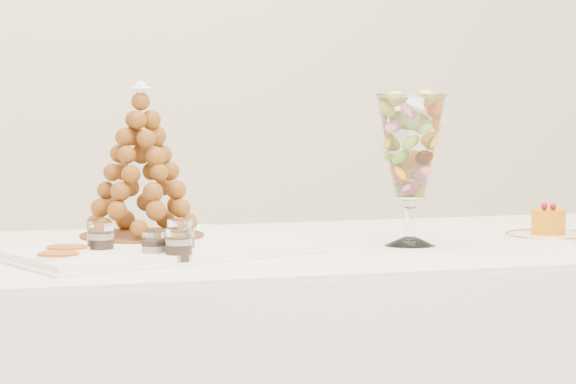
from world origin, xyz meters
name	(u,v)px	position (x,y,z in m)	size (l,w,h in m)	color
lace_tray	(142,247)	(-0.29, 0.17, 0.86)	(0.60, 0.45, 0.02)	white
macaron_vase	(411,148)	(0.29, 0.10, 1.06)	(0.15, 0.15, 0.33)	white
cake_plate	(549,236)	(0.64, 0.11, 0.85)	(0.21, 0.21, 0.01)	white
verrine_a	(100,240)	(-0.39, 0.09, 0.88)	(0.05, 0.05, 0.07)	white
verrine_b	(161,246)	(-0.28, 0.01, 0.88)	(0.05, 0.05, 0.06)	white
verrine_c	(181,238)	(-0.23, 0.07, 0.88)	(0.06, 0.06, 0.08)	white
verrine_d	(153,247)	(-0.30, 0.00, 0.88)	(0.05, 0.05, 0.06)	white
verrine_e	(179,246)	(-0.26, -0.04, 0.88)	(0.05, 0.05, 0.07)	white
ramekin_back	(67,255)	(-0.46, 0.06, 0.86)	(0.09, 0.09, 0.03)	white
ramekin_front	(58,262)	(-0.49, -0.03, 0.86)	(0.09, 0.09, 0.03)	white
croquembouche	(141,161)	(-0.27, 0.27, 1.03)	(0.27, 0.27, 0.34)	brown
mousse_cake	(548,221)	(0.65, 0.12, 0.89)	(0.08, 0.08, 0.07)	#C77109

